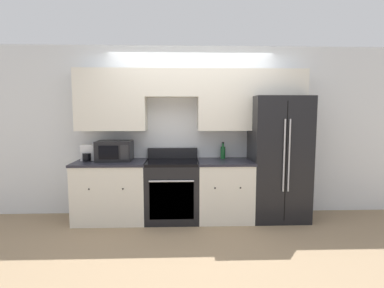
# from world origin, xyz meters

# --- Properties ---
(ground_plane) EXTENTS (12.00, 12.00, 0.00)m
(ground_plane) POSITION_xyz_m (0.00, 0.00, 0.00)
(ground_plane) COLOR #937A5B
(wall_back) EXTENTS (8.00, 0.39, 2.60)m
(wall_back) POSITION_xyz_m (0.02, 0.58, 1.51)
(wall_back) COLOR silver
(wall_back) RESTS_ON ground_plane
(lower_cabinets_left) EXTENTS (1.05, 0.64, 0.88)m
(lower_cabinets_left) POSITION_xyz_m (-1.19, 0.31, 0.44)
(lower_cabinets_left) COLOR silver
(lower_cabinets_left) RESTS_ON ground_plane
(lower_cabinets_right) EXTENTS (0.81, 0.64, 0.88)m
(lower_cabinets_right) POSITION_xyz_m (0.49, 0.31, 0.44)
(lower_cabinets_right) COLOR silver
(lower_cabinets_right) RESTS_ON ground_plane
(oven_range) EXTENTS (0.77, 0.65, 1.04)m
(oven_range) POSITION_xyz_m (-0.29, 0.31, 0.45)
(oven_range) COLOR black
(oven_range) RESTS_ON ground_plane
(refrigerator) EXTENTS (0.82, 0.74, 1.82)m
(refrigerator) POSITION_xyz_m (1.29, 0.35, 0.91)
(refrigerator) COLOR black
(refrigerator) RESTS_ON ground_plane
(microwave) EXTENTS (0.51, 0.37, 0.30)m
(microwave) POSITION_xyz_m (-1.14, 0.37, 1.03)
(microwave) COLOR black
(microwave) RESTS_ON lower_cabinets_left
(bottle) EXTENTS (0.07, 0.07, 0.26)m
(bottle) POSITION_xyz_m (0.49, 0.52, 0.98)
(bottle) COLOR #195928
(bottle) RESTS_ON lower_cabinets_right
(electric_kettle) EXTENTS (0.19, 0.24, 0.23)m
(electric_kettle) POSITION_xyz_m (-1.54, 0.42, 0.99)
(electric_kettle) COLOR white
(electric_kettle) RESTS_ON lower_cabinets_left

